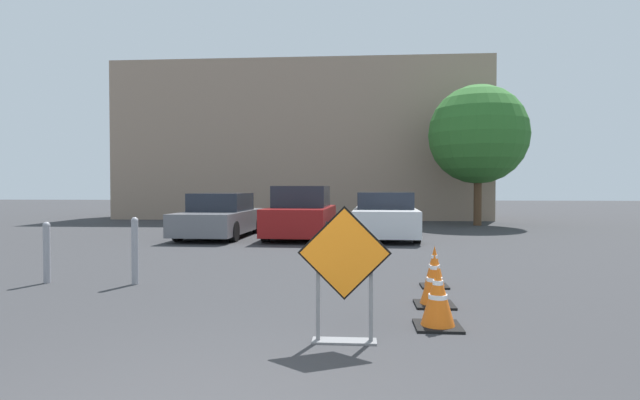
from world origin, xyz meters
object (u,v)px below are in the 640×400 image
at_px(road_closed_sign, 344,267).
at_px(bollard_nearest, 135,249).
at_px(traffic_cone_second, 434,280).
at_px(parked_car_third, 385,217).
at_px(traffic_cone_third, 434,267).
at_px(parked_car_second, 301,214).
at_px(traffic_cone_nearest, 438,298).
at_px(parked_car_nearest, 221,217).
at_px(bollard_second, 47,251).

xyz_separation_m(road_closed_sign, bollard_nearest, (-3.46, 2.82, -0.20)).
height_order(traffic_cone_second, parked_car_third, parked_car_third).
height_order(traffic_cone_third, parked_car_second, parked_car_second).
bearing_deg(traffic_cone_nearest, parked_car_second, 105.07).
height_order(parked_car_nearest, parked_car_second, parked_car_second).
relative_size(traffic_cone_nearest, parked_car_nearest, 0.15).
bearing_deg(parked_car_second, traffic_cone_third, 114.04).
bearing_deg(traffic_cone_third, parked_car_third, 92.63).
height_order(traffic_cone_nearest, bollard_nearest, bollard_nearest).
xyz_separation_m(traffic_cone_second, bollard_second, (-6.11, 1.12, 0.19)).
height_order(road_closed_sign, bollard_nearest, road_closed_sign).
xyz_separation_m(parked_car_second, bollard_second, (-3.36, -7.61, -0.20)).
height_order(parked_car_second, bollard_nearest, parked_car_second).
bearing_deg(road_closed_sign, traffic_cone_second, 55.71).
relative_size(traffic_cone_third, parked_car_second, 0.16).
bearing_deg(bollard_nearest, parked_car_second, 76.24).
relative_size(road_closed_sign, traffic_cone_third, 2.13).
height_order(road_closed_sign, traffic_cone_nearest, road_closed_sign).
bearing_deg(traffic_cone_third, parked_car_nearest, 126.02).
distance_m(parked_car_third, bollard_second, 9.73).
bearing_deg(parked_car_third, bollard_nearest, 62.04).
relative_size(traffic_cone_second, parked_car_third, 0.17).
bearing_deg(road_closed_sign, traffic_cone_nearest, 32.17).
relative_size(traffic_cone_second, bollard_nearest, 0.63).
relative_size(traffic_cone_third, parked_car_nearest, 0.14).
xyz_separation_m(traffic_cone_nearest, parked_car_nearest, (-5.23, 9.94, 0.30)).
distance_m(parked_car_nearest, parked_car_second, 2.61).
xyz_separation_m(traffic_cone_second, bollard_nearest, (-4.62, 1.12, 0.24)).
relative_size(road_closed_sign, parked_car_second, 0.34).
distance_m(traffic_cone_nearest, bollard_nearest, 5.00).
bearing_deg(traffic_cone_second, parked_car_second, 107.52).
xyz_separation_m(traffic_cone_nearest, bollard_second, (-5.99, 2.17, 0.20)).
xyz_separation_m(traffic_cone_nearest, bollard_nearest, (-4.50, 2.17, 0.24)).
height_order(road_closed_sign, traffic_cone_third, road_closed_sign).
relative_size(traffic_cone_third, parked_car_third, 0.16).
bearing_deg(parked_car_nearest, bollard_second, 86.56).
xyz_separation_m(traffic_cone_third, bollard_nearest, (-4.81, -0.14, 0.26)).
bearing_deg(traffic_cone_third, parked_car_second, 111.54).
relative_size(traffic_cone_nearest, traffic_cone_second, 0.99).
xyz_separation_m(traffic_cone_nearest, parked_car_second, (-2.63, 9.78, 0.39)).
height_order(road_closed_sign, parked_car_nearest, road_closed_sign).
distance_m(traffic_cone_second, parked_car_third, 8.82).
relative_size(parked_car_third, bollard_second, 4.15).
distance_m(traffic_cone_nearest, parked_car_nearest, 11.24).
bearing_deg(parked_car_nearest, traffic_cone_second, 123.18).
xyz_separation_m(road_closed_sign, bollard_second, (-4.96, 2.82, -0.24)).
bearing_deg(parked_car_nearest, bollard_nearest, 97.55).
relative_size(traffic_cone_nearest, parked_car_third, 0.16).
height_order(road_closed_sign, traffic_cone_second, road_closed_sign).
distance_m(traffic_cone_second, bollard_second, 6.22).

